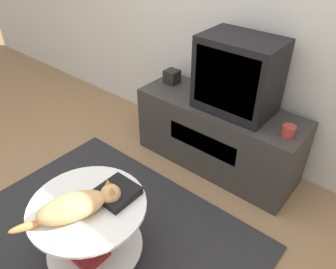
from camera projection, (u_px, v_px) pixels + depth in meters
name	position (u px, v px, depth m)	size (l,w,h in m)	color
ground_plane	(96.00, 248.00, 2.12)	(12.00, 12.00, 0.00)	#93704C
rug	(96.00, 247.00, 2.11)	(1.90, 1.57, 0.02)	#28282B
tv_stand	(217.00, 135.00, 2.66)	(1.33, 0.46, 0.57)	#33302D
tv	(238.00, 75.00, 2.29)	(0.55, 0.38, 0.54)	black
speaker	(172.00, 77.00, 2.77)	(0.11, 0.11, 0.11)	black
mug	(288.00, 131.00, 2.13)	(0.09, 0.09, 0.08)	#99332D
coffee_table	(91.00, 228.00, 1.87)	(0.64, 0.64, 0.47)	#B2B2B7
dvd_box	(117.00, 192.00, 1.81)	(0.20, 0.21, 0.05)	black
cat	(77.00, 205.00, 1.69)	(0.31, 0.54, 0.14)	tan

